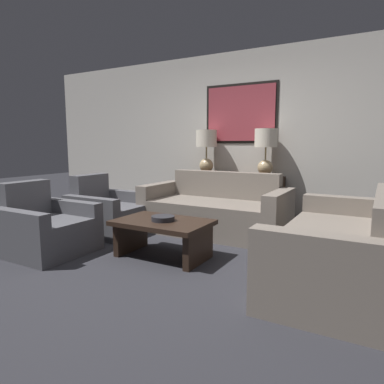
# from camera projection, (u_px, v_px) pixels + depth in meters

# --- Properties ---
(ground_plane) EXTENTS (20.00, 20.00, 0.00)m
(ground_plane) POSITION_uv_depth(u_px,v_px,m) (154.00, 264.00, 3.54)
(ground_plane) COLOR #28282D
(back_wall) EXTENTS (7.88, 0.12, 2.65)m
(back_wall) POSITION_uv_depth(u_px,v_px,m) (241.00, 138.00, 5.43)
(back_wall) COLOR beige
(back_wall) RESTS_ON ground_plane
(console_table) EXTENTS (1.49, 0.39, 0.75)m
(console_table) POSITION_uv_depth(u_px,v_px,m) (234.00, 199.00, 5.33)
(console_table) COLOR #332319
(console_table) RESTS_ON ground_plane
(table_lamp_left) EXTENTS (0.33, 0.33, 0.70)m
(table_lamp_left) POSITION_uv_depth(u_px,v_px,m) (206.00, 147.00, 5.45)
(table_lamp_left) COLOR tan
(table_lamp_left) RESTS_ON console_table
(table_lamp_right) EXTENTS (0.33, 0.33, 0.70)m
(table_lamp_right) POSITION_uv_depth(u_px,v_px,m) (266.00, 147.00, 4.98)
(table_lamp_right) COLOR tan
(table_lamp_right) RESTS_ON console_table
(couch_by_back_wall) EXTENTS (1.99, 0.93, 0.83)m
(couch_by_back_wall) POSITION_uv_depth(u_px,v_px,m) (215.00, 212.00, 4.76)
(couch_by_back_wall) COLOR slate
(couch_by_back_wall) RESTS_ON ground_plane
(couch_by_side) EXTENTS (0.93, 1.99, 0.83)m
(couch_by_side) POSITION_uv_depth(u_px,v_px,m) (340.00, 250.00, 3.04)
(couch_by_side) COLOR slate
(couch_by_side) RESTS_ON ground_plane
(coffee_table) EXTENTS (1.02, 0.66, 0.41)m
(coffee_table) POSITION_uv_depth(u_px,v_px,m) (163.00, 231.00, 3.72)
(coffee_table) COLOR black
(coffee_table) RESTS_ON ground_plane
(decorative_bowl) EXTENTS (0.25, 0.25, 0.05)m
(decorative_bowl) POSITION_uv_depth(u_px,v_px,m) (163.00, 218.00, 3.68)
(decorative_bowl) COLOR #232328
(decorative_bowl) RESTS_ON coffee_table
(armchair_near_back_wall) EXTENTS (0.91, 0.86, 0.80)m
(armchair_near_back_wall) POSITION_uv_depth(u_px,v_px,m) (108.00, 213.00, 4.79)
(armchair_near_back_wall) COLOR #4C4C51
(armchair_near_back_wall) RESTS_ON ground_plane
(armchair_near_camera) EXTENTS (0.91, 0.86, 0.80)m
(armchair_near_camera) POSITION_uv_depth(u_px,v_px,m) (45.00, 229.00, 3.91)
(armchair_near_camera) COLOR #4C4C51
(armchair_near_camera) RESTS_ON ground_plane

